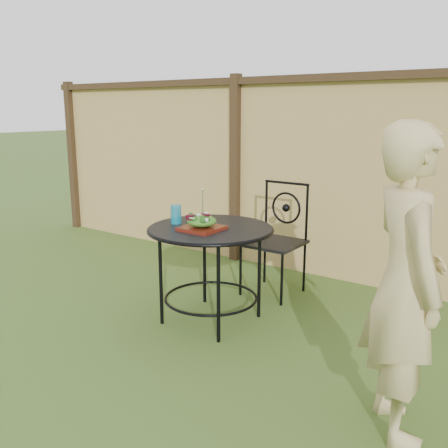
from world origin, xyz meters
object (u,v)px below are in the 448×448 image
object	(u,v)px
diner	(405,284)
salad_plate	(202,228)
patio_table	(211,246)
patio_chair	(277,236)

from	to	relation	value
diner	salad_plate	size ratio (longest dim) A/B	5.63
patio_table	patio_chair	bearing A→B (deg)	83.74
diner	patio_table	bearing A→B (deg)	35.35
salad_plate	patio_chair	bearing A→B (deg)	84.37
patio_table	patio_chair	size ratio (longest dim) A/B	0.97
patio_table	salad_plate	world-z (taller)	salad_plate
salad_plate	diner	bearing A→B (deg)	-14.88
diner	salad_plate	xyz separation A→B (m)	(-1.53, 0.41, -0.02)
patio_table	salad_plate	xyz separation A→B (m)	(-0.00, -0.10, 0.15)
patio_chair	salad_plate	bearing A→B (deg)	-95.63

